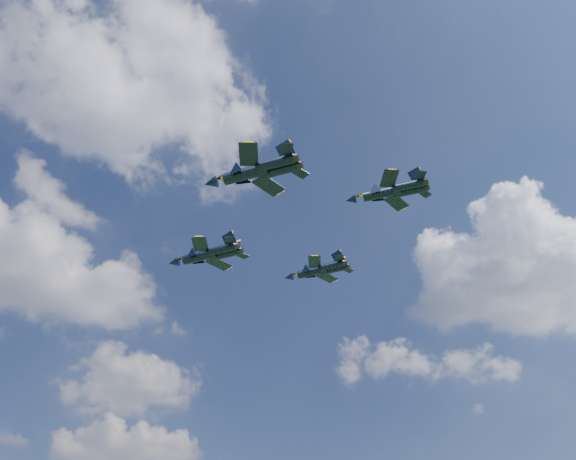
# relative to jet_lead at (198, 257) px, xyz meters

# --- Properties ---
(jet_lead) EXTENTS (14.13, 14.50, 3.90)m
(jet_lead) POSITION_rel_jet_lead_xyz_m (0.00, 0.00, 0.00)
(jet_lead) COLOR black
(jet_left) EXTENTS (15.43, 15.44, 4.20)m
(jet_left) POSITION_rel_jet_lead_xyz_m (0.12, -24.28, 1.39)
(jet_left) COLOR black
(jet_right) EXTENTS (12.45, 13.50, 3.54)m
(jet_right) POSITION_rel_jet_lead_xyz_m (23.51, -0.55, 2.06)
(jet_right) COLOR black
(jet_slot) EXTENTS (13.33, 12.87, 3.57)m
(jet_slot) POSITION_rel_jet_lead_xyz_m (23.39, -27.69, 2.58)
(jet_slot) COLOR black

